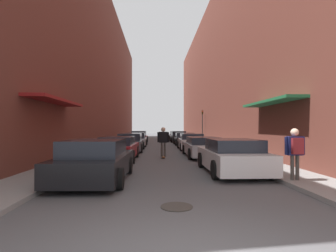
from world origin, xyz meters
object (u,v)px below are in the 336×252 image
Objects in this scene: parked_car_right_0 at (232,156)px; parked_car_right_3 at (184,139)px; pedestrian at (295,148)px; parked_car_right_2 at (191,142)px; parked_car_left_1 at (118,149)px; parked_car_left_2 at (130,143)px; parked_car_left_0 at (96,161)px; manhole_cover at (177,207)px; parked_car_left_3 at (136,140)px; skateboarder at (163,139)px; parked_car_right_4 at (178,137)px; traffic_light at (202,122)px; parked_car_left_4 at (139,137)px; parked_car_right_5 at (176,136)px; parked_car_right_1 at (202,147)px.

parked_car_right_0 is 1.05× the size of parked_car_right_3.
parked_car_right_2 is at bearing 96.62° from pedestrian.
parked_car_left_1 is 5.43m from parked_car_left_2.
parked_car_left_0 is 1.04× the size of parked_car_right_3.
parked_car_left_3 is at bearing 96.82° from manhole_cover.
parked_car_left_1 is 1.08× the size of parked_car_right_3.
parked_car_right_4 is at bearing 82.14° from skateboarder.
traffic_light is at bearing 55.24° from parked_car_right_3.
manhole_cover is (-2.34, -14.89, -0.60)m from parked_car_right_2.
parked_car_left_4 reaches higher than parked_car_right_3.
parked_car_left_4 reaches higher than parked_car_right_0.
parked_car_right_5 is (4.75, 28.24, -0.04)m from parked_car_left_0.
parked_car_right_3 is at bearing -89.60° from parked_car_right_5.
parked_car_left_0 is 23.63m from parked_car_right_4.
parked_car_left_1 is 8.65m from manhole_cover.
parked_car_left_3 is 1.12× the size of parked_car_right_2.
parked_car_left_1 is at bearing -90.67° from parked_car_left_3.
parked_car_left_4 is (0.02, 21.68, 0.01)m from parked_car_left_0.
parked_car_left_2 is 0.98× the size of parked_car_left_4.
skateboarder is (-2.37, -5.61, 0.47)m from parked_car_right_2.
parked_car_right_3 is 4.63m from traffic_light.
pedestrian is (1.48, -12.74, 0.50)m from parked_car_right_2.
traffic_light reaches higher than parked_car_left_1.
parked_car_right_2 is at bearing -43.69° from parked_car_left_3.
pedestrian is (6.13, -17.19, 0.51)m from parked_car_left_3.
parked_car_right_4 is (-0.15, 5.53, 0.04)m from parked_car_right_3.
parked_car_right_2 is at bearing -63.97° from parked_car_left_4.
parked_car_left_2 is (0.13, 5.43, 0.01)m from parked_car_left_1.
parked_car_right_4 is at bearing 142.14° from traffic_light.
parked_car_right_0 is at bearing 59.73° from manhole_cover.
manhole_cover is (-2.28, -26.04, -0.62)m from parked_car_right_4.
parked_car_left_3 is (0.00, 5.63, -0.02)m from parked_car_left_2.
parked_car_left_1 and parked_car_left_3 have the same top height.
parked_car_right_0 is 5.58m from parked_car_right_1.
traffic_light reaches higher than parked_car_left_2.
traffic_light is (7.27, 21.14, 1.69)m from parked_car_left_0.
parked_car_left_1 is at bearing -162.36° from parked_car_right_1.
parked_car_right_0 is (4.77, -9.50, 0.01)m from parked_car_left_2.
parked_car_left_1 is 13.17m from parked_car_right_3.
parked_car_left_1 is 0.99× the size of parked_car_left_2.
parked_car_left_2 is 4.81m from parked_car_right_2.
parked_car_left_4 is at bearing 107.64° from parked_car_right_1.
parked_car_left_2 reaches higher than parked_car_right_1.
parked_car_left_2 is at bearing 99.60° from manhole_cover.
parked_car_left_1 is 0.93× the size of parked_car_right_1.
skateboarder is 8.11m from pedestrian.
parked_car_left_0 is 2.42× the size of skateboarder.
parked_car_right_4 is at bearing 84.99° from manhole_cover.
traffic_light is at bearing 87.25° from pedestrian.
parked_car_right_0 is at bearing -89.91° from parked_car_right_3.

